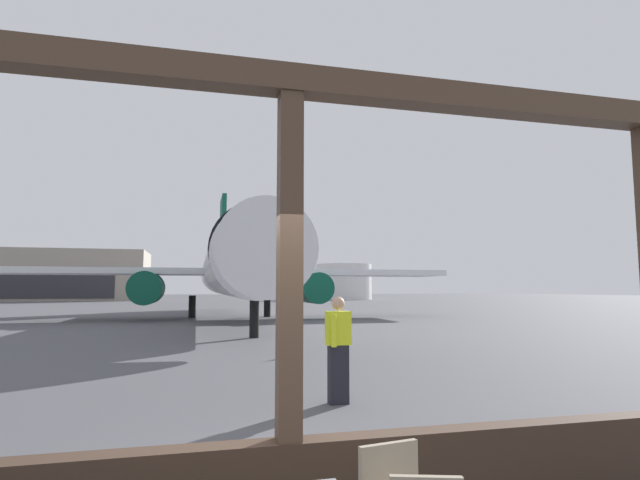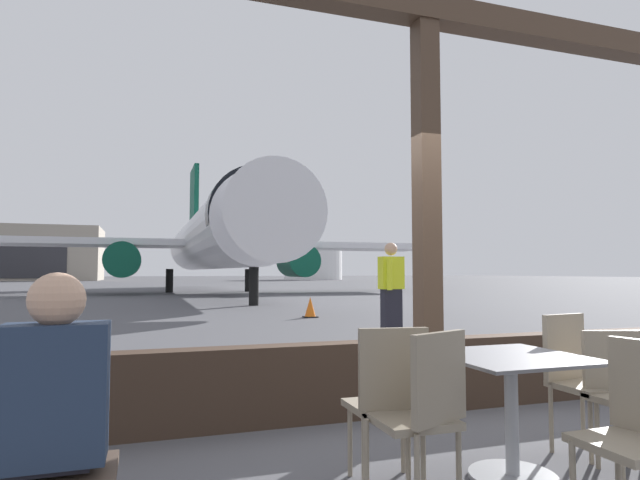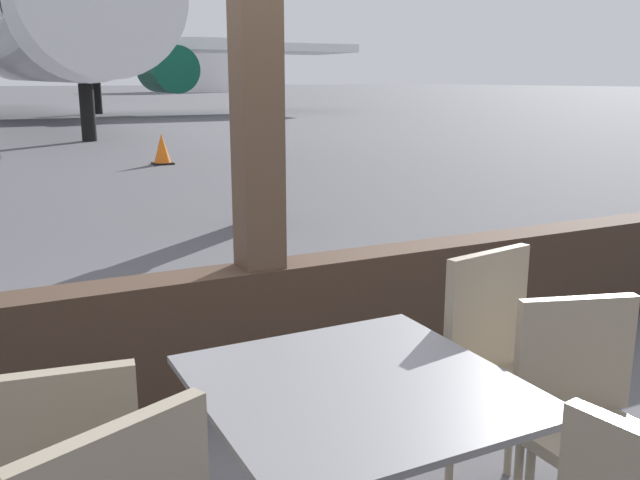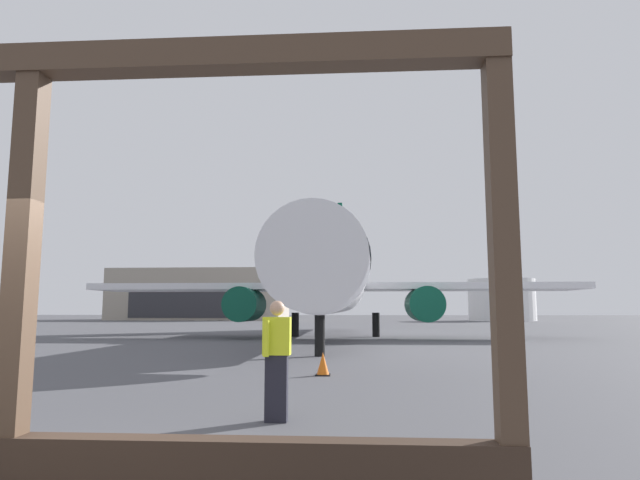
{
  "view_description": "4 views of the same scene",
  "coord_description": "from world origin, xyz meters",
  "px_view_note": "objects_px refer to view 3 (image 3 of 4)",
  "views": [
    {
      "loc": [
        -0.76,
        -4.15,
        1.88
      ],
      "look_at": [
        4.37,
        16.49,
        3.95
      ],
      "focal_mm": 27.86,
      "sensor_mm": 36.0,
      "label": 1
    },
    {
      "loc": [
        -2.45,
        -4.23,
        1.24
      ],
      "look_at": [
        3.16,
        12.52,
        2.32
      ],
      "focal_mm": 29.44,
      "sensor_mm": 36.0,
      "label": 2
    },
    {
      "loc": [
        -1.19,
        -3.03,
        1.54
      ],
      "look_at": [
        -0.39,
        -1.44,
        1.12
      ],
      "focal_mm": 38.44,
      "sensor_mm": 36.0,
      "label": 3
    },
    {
      "loc": [
        2.72,
        -4.28,
        1.61
      ],
      "look_at": [
        1.6,
        12.33,
        3.71
      ],
      "focal_mm": 30.87,
      "sensor_mm": 36.0,
      "label": 4
    }
  ],
  "objects_px": {
    "cafe_chair_window_right": "(505,362)",
    "fuel_storage_tank": "(202,66)",
    "dining_table": "(356,479)",
    "cafe_chair_aisle_left": "(587,410)",
    "traffic_cone": "(162,150)",
    "airplane": "(36,35)",
    "ground_crew_worker": "(259,139)"
  },
  "relations": [
    {
      "from": "cafe_chair_aisle_left",
      "to": "fuel_storage_tank",
      "type": "relative_size",
      "value": 0.09
    },
    {
      "from": "airplane",
      "to": "ground_crew_worker",
      "type": "height_order",
      "value": "airplane"
    },
    {
      "from": "cafe_chair_aisle_left",
      "to": "airplane",
      "type": "distance_m",
      "value": 28.6
    },
    {
      "from": "cafe_chair_window_right",
      "to": "fuel_storage_tank",
      "type": "distance_m",
      "value": 79.95
    },
    {
      "from": "traffic_cone",
      "to": "fuel_storage_tank",
      "type": "relative_size",
      "value": 0.06
    },
    {
      "from": "dining_table",
      "to": "traffic_cone",
      "type": "xyz_separation_m",
      "value": [
        2.2,
        11.02,
        -0.18
      ]
    },
    {
      "from": "cafe_chair_window_right",
      "to": "ground_crew_worker",
      "type": "xyz_separation_m",
      "value": [
        1.12,
        5.15,
        0.35
      ]
    },
    {
      "from": "traffic_cone",
      "to": "fuel_storage_tank",
      "type": "xyz_separation_m",
      "value": [
        21.21,
        65.87,
        2.65
      ]
    },
    {
      "from": "dining_table",
      "to": "cafe_chair_window_right",
      "type": "distance_m",
      "value": 0.8
    },
    {
      "from": "dining_table",
      "to": "airplane",
      "type": "distance_m",
      "value": 28.55
    },
    {
      "from": "dining_table",
      "to": "cafe_chair_aisle_left",
      "type": "bearing_deg",
      "value": -6.55
    },
    {
      "from": "cafe_chair_aisle_left",
      "to": "traffic_cone",
      "type": "bearing_deg",
      "value": 82.78
    },
    {
      "from": "ground_crew_worker",
      "to": "cafe_chair_aisle_left",
      "type": "bearing_deg",
      "value": -101.13
    },
    {
      "from": "dining_table",
      "to": "fuel_storage_tank",
      "type": "distance_m",
      "value": 80.41
    },
    {
      "from": "airplane",
      "to": "fuel_storage_tank",
      "type": "distance_m",
      "value": 53.14
    },
    {
      "from": "dining_table",
      "to": "ground_crew_worker",
      "type": "distance_m",
      "value": 5.73
    },
    {
      "from": "dining_table",
      "to": "traffic_cone",
      "type": "relative_size",
      "value": 1.48
    },
    {
      "from": "dining_table",
      "to": "airplane",
      "type": "relative_size",
      "value": 0.03
    },
    {
      "from": "airplane",
      "to": "ground_crew_worker",
      "type": "distance_m",
      "value": 23.08
    },
    {
      "from": "cafe_chair_window_right",
      "to": "dining_table",
      "type": "bearing_deg",
      "value": -161.53
    },
    {
      "from": "cafe_chair_aisle_left",
      "to": "traffic_cone",
      "type": "height_order",
      "value": "cafe_chair_aisle_left"
    },
    {
      "from": "cafe_chair_aisle_left",
      "to": "airplane",
      "type": "xyz_separation_m",
      "value": [
        0.95,
        28.46,
        2.65
      ]
    },
    {
      "from": "cafe_chair_aisle_left",
      "to": "fuel_storage_tank",
      "type": "height_order",
      "value": "fuel_storage_tank"
    },
    {
      "from": "dining_table",
      "to": "cafe_chair_aisle_left",
      "type": "xyz_separation_m",
      "value": [
        0.79,
        -0.09,
        0.07
      ]
    },
    {
      "from": "dining_table",
      "to": "fuel_storage_tank",
      "type": "bearing_deg",
      "value": 73.07
    },
    {
      "from": "ground_crew_worker",
      "to": "fuel_storage_tank",
      "type": "height_order",
      "value": "fuel_storage_tank"
    },
    {
      "from": "dining_table",
      "to": "cafe_chair_aisle_left",
      "type": "distance_m",
      "value": 0.8
    },
    {
      "from": "cafe_chair_window_right",
      "to": "fuel_storage_tank",
      "type": "relative_size",
      "value": 0.1
    },
    {
      "from": "cafe_chair_aisle_left",
      "to": "cafe_chair_window_right",
      "type": "bearing_deg",
      "value": 96.38
    },
    {
      "from": "cafe_chair_window_right",
      "to": "traffic_cone",
      "type": "relative_size",
      "value": 1.67
    },
    {
      "from": "traffic_cone",
      "to": "fuel_storage_tank",
      "type": "height_order",
      "value": "fuel_storage_tank"
    },
    {
      "from": "traffic_cone",
      "to": "ground_crew_worker",
      "type": "bearing_deg",
      "value": -93.34
    }
  ]
}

